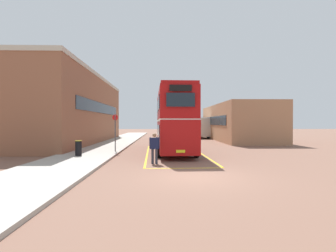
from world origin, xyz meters
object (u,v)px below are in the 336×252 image
object	(u,v)px
pedestrian_boarding	(154,146)
bus_stop_sign	(115,129)
double_decker_bus	(174,120)
single_deck_bus	(196,127)
litter_bin	(78,148)

from	to	relation	value
pedestrian_boarding	bus_stop_sign	world-z (taller)	bus_stop_sign
double_decker_bus	single_deck_bus	size ratio (longest dim) A/B	1.19
double_decker_bus	single_deck_bus	world-z (taller)	double_decker_bus
double_decker_bus	bus_stop_sign	xyz separation A→B (m)	(-4.44, -0.28, -0.72)
double_decker_bus	pedestrian_boarding	size ratio (longest dim) A/B	6.07
double_decker_bus	pedestrian_boarding	xyz separation A→B (m)	(-1.33, -5.70, -1.53)
single_deck_bus	bus_stop_sign	world-z (taller)	single_deck_bus
bus_stop_sign	litter_bin	bearing A→B (deg)	-123.86
single_deck_bus	pedestrian_boarding	world-z (taller)	single_deck_bus
single_deck_bus	litter_bin	bearing A→B (deg)	-114.44
single_deck_bus	litter_bin	world-z (taller)	single_deck_bus
pedestrian_boarding	litter_bin	xyz separation A→B (m)	(-4.99, 2.62, -0.35)
single_deck_bus	bus_stop_sign	distance (m)	22.48
double_decker_bus	pedestrian_boarding	distance (m)	6.05
single_deck_bus	bus_stop_sign	xyz separation A→B (m)	(-8.80, -20.69, 0.16)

